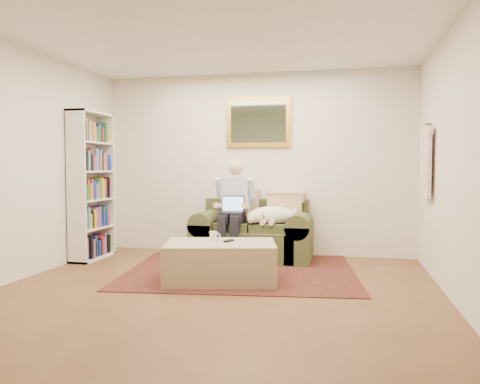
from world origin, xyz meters
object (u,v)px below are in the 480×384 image
(coffee_mug, at_px, (213,236))
(sofa, at_px, (253,239))
(ottoman, at_px, (220,262))
(laptop, at_px, (232,208))
(bookshelf, at_px, (92,186))
(sleeping_dog, at_px, (273,215))
(seated_man, at_px, (233,210))

(coffee_mug, bearing_deg, sofa, 80.05)
(sofa, distance_m, ottoman, 1.34)
(laptop, xyz_separation_m, ottoman, (0.14, -1.13, -0.49))
(sofa, height_order, coffee_mug, sofa)
(coffee_mug, height_order, bookshelf, bookshelf)
(sofa, xyz_separation_m, ottoman, (-0.10, -1.34, -0.06))
(sleeping_dog, distance_m, bookshelf, 2.50)
(seated_man, height_order, bookshelf, bookshelf)
(laptop, distance_m, sleeping_dog, 0.55)
(seated_man, bearing_deg, laptop, -90.00)
(ottoman, bearing_deg, seated_man, 96.73)
(sleeping_dog, bearing_deg, coffee_mug, -113.81)
(seated_man, relative_size, coffee_mug, 13.46)
(ottoman, bearing_deg, sleeping_dog, 72.92)
(ottoman, bearing_deg, coffee_mug, 132.33)
(sleeping_dog, bearing_deg, ottoman, -107.08)
(sofa, height_order, seated_man, seated_man)
(sofa, relative_size, ottoman, 1.35)
(seated_man, distance_m, laptop, 0.07)
(coffee_mug, distance_m, bookshelf, 2.14)
(sofa, distance_m, coffee_mug, 1.25)
(bookshelf, bearing_deg, ottoman, -23.19)
(seated_man, distance_m, sleeping_dog, 0.53)
(laptop, bearing_deg, bookshelf, -172.50)
(bookshelf, bearing_deg, laptop, 7.50)
(sofa, bearing_deg, laptop, -138.98)
(sofa, bearing_deg, bookshelf, -167.92)
(sofa, xyz_separation_m, seated_man, (-0.24, -0.15, 0.40))
(seated_man, relative_size, sleeping_dog, 2.04)
(sleeping_dog, xyz_separation_m, bookshelf, (-2.44, -0.38, 0.39))
(sofa, xyz_separation_m, laptop, (-0.24, -0.21, 0.43))
(bookshelf, bearing_deg, seated_man, 9.32)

